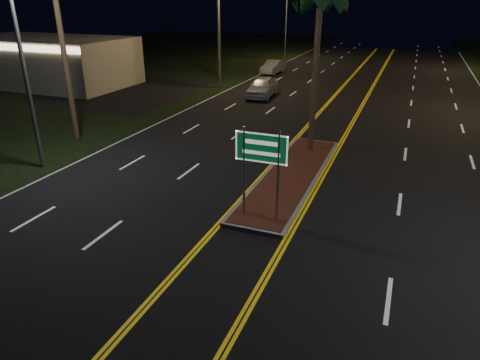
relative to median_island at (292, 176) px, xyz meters
The scene contains 10 objects.
ground 7.00m from the median_island, 90.00° to the right, with size 120.00×120.00×0.00m, color black.
grass_left 34.99m from the median_island, 149.04° to the left, with size 40.00×110.00×0.01m, color black.
median_island is the anchor object (origin of this frame).
highway_sign 4.80m from the median_island, 90.00° to the right, with size 1.80×0.08×3.20m.
commercial_building 29.13m from the median_island, 153.45° to the left, with size 15.00×8.12×4.00m.
streetlight_left_near 12.36m from the median_island, 164.22° to the right, with size 1.91×0.44×9.00m.
streetlight_left_mid 20.80m from the median_island, 121.98° to the left, with size 1.91×0.44×9.00m.
streetlight_left_far 38.89m from the median_island, 106.00° to the left, with size 1.91×0.44×9.00m.
car_near 16.39m from the median_island, 113.40° to the left, with size 2.28×5.32×1.77m, color #BAB9C0.
car_far 27.39m from the median_island, 109.17° to the left, with size 1.96×4.58×1.53m, color #ABACB5.
Camera 1 is at (4.21, -9.74, 7.24)m, focal length 32.00 mm.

